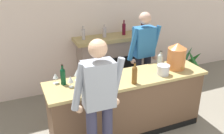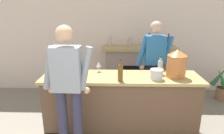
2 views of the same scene
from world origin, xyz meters
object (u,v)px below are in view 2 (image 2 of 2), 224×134
(wine_glass_front_left, at_px, (66,68))
(wine_glass_back_row, at_px, (77,65))
(ice_bucket_steel, at_px, (157,74))
(potted_plant_corner, at_px, (222,86))
(wine_glass_front_right, at_px, (59,65))
(wine_glass_near_bucket, at_px, (99,65))
(fireplace_stone, at_px, (138,70))
(wine_bottle_rose_blush, at_px, (63,65))
(copper_dispenser, at_px, (177,63))
(wine_bottle_riesling_slim, at_px, (160,66))
(person_customer, at_px, (68,88))
(wine_bottle_chardonnay_pale, at_px, (120,72))
(person_bartender, at_px, (154,64))

(wine_glass_front_left, xyz_separation_m, wine_glass_back_row, (0.14, 0.17, 0.00))
(ice_bucket_steel, height_order, wine_glass_back_row, wine_glass_back_row)
(potted_plant_corner, bearing_deg, wine_glass_front_right, -162.82)
(wine_glass_near_bucket, bearing_deg, wine_glass_back_row, -176.33)
(wine_glass_near_bucket, bearing_deg, potted_plant_corner, 21.13)
(fireplace_stone, relative_size, wine_bottle_rose_blush, 5.56)
(copper_dispenser, distance_m, wine_bottle_riesling_slim, 0.26)
(copper_dispenser, bearing_deg, wine_glass_near_bucket, 169.71)
(potted_plant_corner, relative_size, copper_dispenser, 1.75)
(wine_glass_front_right, bearing_deg, wine_bottle_riesling_slim, -3.28)
(person_customer, bearing_deg, copper_dispenser, 21.40)
(ice_bucket_steel, bearing_deg, wine_glass_front_right, 167.69)
(wine_bottle_rose_blush, xyz_separation_m, wine_glass_back_row, (0.21, 0.04, -0.02))
(wine_bottle_chardonnay_pale, bearing_deg, copper_dispenser, 14.00)
(fireplace_stone, height_order, person_customer, person_customer)
(fireplace_stone, height_order, wine_glass_front_right, fireplace_stone)
(wine_bottle_riesling_slim, bearing_deg, wine_glass_back_row, 176.90)
(copper_dispenser, relative_size, ice_bucket_steel, 2.20)
(wine_glass_near_bucket, relative_size, wine_glass_front_right, 1.09)
(fireplace_stone, xyz_separation_m, person_customer, (-1.11, -2.12, 0.42))
(wine_glass_front_left, height_order, wine_glass_near_bucket, wine_glass_near_bucket)
(fireplace_stone, bearing_deg, wine_glass_front_right, -138.19)
(person_bartender, height_order, wine_bottle_rose_blush, person_bartender)
(wine_glass_front_left, bearing_deg, wine_bottle_riesling_slim, 3.66)
(wine_bottle_chardonnay_pale, bearing_deg, fireplace_stone, 75.60)
(potted_plant_corner, distance_m, ice_bucket_steel, 2.32)
(person_bartender, bearing_deg, wine_glass_near_bucket, -156.16)
(copper_dispenser, distance_m, wine_glass_front_left, 1.70)
(copper_dispenser, bearing_deg, wine_bottle_chardonnay_pale, -166.00)
(wine_bottle_riesling_slim, xyz_separation_m, wine_glass_front_left, (-1.48, -0.09, -0.02))
(person_bartender, bearing_deg, copper_dispenser, -71.94)
(wine_bottle_chardonnay_pale, distance_m, wine_glass_front_right, 1.10)
(ice_bucket_steel, bearing_deg, wine_bottle_riesling_slim, 67.69)
(fireplace_stone, height_order, wine_bottle_riesling_slim, fireplace_stone)
(person_customer, relative_size, wine_bottle_riesling_slim, 6.27)
(wine_bottle_chardonnay_pale, bearing_deg, wine_bottle_riesling_slim, 27.76)
(wine_bottle_riesling_slim, height_order, wine_glass_back_row, wine_bottle_riesling_slim)
(wine_bottle_rose_blush, bearing_deg, wine_bottle_riesling_slim, -1.02)
(potted_plant_corner, bearing_deg, copper_dispenser, -139.15)
(ice_bucket_steel, distance_m, wine_bottle_chardonnay_pale, 0.55)
(ice_bucket_steel, bearing_deg, potted_plant_corner, 37.88)
(wine_bottle_rose_blush, height_order, wine_bottle_chardonnay_pale, wine_bottle_chardonnay_pale)
(wine_glass_near_bucket, bearing_deg, person_bartender, 23.84)
(wine_glass_front_left, bearing_deg, wine_glass_back_row, 50.51)
(potted_plant_corner, height_order, wine_bottle_chardonnay_pale, wine_bottle_chardonnay_pale)
(fireplace_stone, relative_size, potted_plant_corner, 2.24)
(person_customer, bearing_deg, wine_glass_front_right, 112.97)
(fireplace_stone, height_order, wine_glass_front_left, fireplace_stone)
(copper_dispenser, relative_size, wine_bottle_rose_blush, 1.42)
(wine_bottle_chardonnay_pale, bearing_deg, wine_glass_back_row, 150.05)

